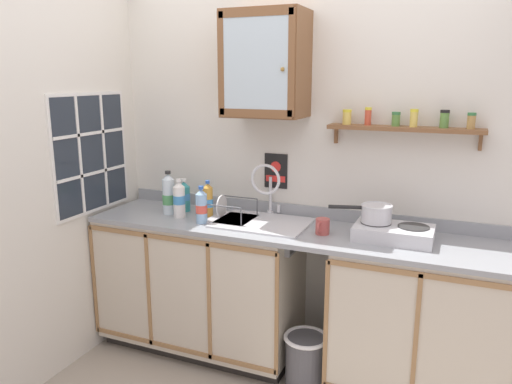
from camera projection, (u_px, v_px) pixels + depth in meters
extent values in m
cube|color=silver|center=(304.00, 162.00, 3.27)|extent=(3.25, 0.05, 2.63)
cube|color=silver|center=(31.00, 174.00, 2.89)|extent=(0.05, 3.53, 2.63)
cube|color=black|center=(204.00, 339.00, 3.54)|extent=(1.32, 0.51, 0.08)
cube|color=beige|center=(200.00, 280.00, 3.41)|extent=(1.34, 0.57, 0.84)
cube|color=#997047|center=(176.00, 239.00, 3.07)|extent=(1.34, 0.01, 0.03)
cube|color=#997047|center=(180.00, 349.00, 3.24)|extent=(1.34, 0.01, 0.03)
cube|color=#997047|center=(94.00, 280.00, 3.41)|extent=(0.02, 0.01, 0.78)
cube|color=#997047|center=(148.00, 291.00, 3.24)|extent=(0.02, 0.01, 0.78)
cube|color=#997047|center=(209.00, 303.00, 3.07)|extent=(0.02, 0.01, 0.78)
cube|color=#997047|center=(277.00, 316.00, 2.90)|extent=(0.02, 0.01, 0.78)
cube|color=beige|center=(420.00, 319.00, 2.86)|extent=(0.97, 0.57, 0.84)
cube|color=#997047|center=(421.00, 275.00, 2.52)|extent=(0.97, 0.01, 0.03)
cube|color=#997047|center=(326.00, 325.00, 2.79)|extent=(0.02, 0.01, 0.78)
cube|color=#997047|center=(415.00, 343.00, 2.60)|extent=(0.02, 0.01, 0.78)
cube|color=gray|center=(288.00, 230.00, 3.07)|extent=(2.61, 0.60, 0.03)
cube|color=gray|center=(301.00, 211.00, 3.31)|extent=(2.61, 0.02, 0.08)
cube|color=silver|center=(262.00, 223.00, 3.16)|extent=(0.58, 0.44, 0.01)
cube|color=slate|center=(262.00, 242.00, 3.18)|extent=(0.50, 0.36, 0.01)
cube|color=slate|center=(273.00, 226.00, 3.34)|extent=(0.50, 0.01, 0.13)
cube|color=slate|center=(251.00, 242.00, 3.01)|extent=(0.50, 0.01, 0.13)
cylinder|color=#4C4C51|center=(262.00, 242.00, 3.19)|extent=(0.04, 0.04, 0.01)
cylinder|color=silver|center=(270.00, 212.00, 3.38)|extent=(0.05, 0.05, 0.02)
cylinder|color=silver|center=(270.00, 194.00, 3.35)|extent=(0.02, 0.02, 0.23)
torus|color=silver|center=(265.00, 179.00, 3.24)|extent=(0.21, 0.02, 0.21)
cylinder|color=silver|center=(279.00, 208.00, 3.35)|extent=(0.02, 0.02, 0.05)
cube|color=silver|center=(394.00, 233.00, 2.83)|extent=(0.44, 0.28, 0.08)
cylinder|color=#2D2D2D|center=(376.00, 223.00, 2.88)|extent=(0.18, 0.18, 0.01)
cylinder|color=#2D2D2D|center=(414.00, 227.00, 2.80)|extent=(0.18, 0.18, 0.01)
cylinder|color=black|center=(371.00, 237.00, 2.76)|extent=(0.03, 0.02, 0.03)
cylinder|color=black|center=(410.00, 242.00, 2.68)|extent=(0.03, 0.02, 0.03)
cylinder|color=silver|center=(376.00, 214.00, 2.87)|extent=(0.17, 0.17, 0.10)
torus|color=silver|center=(377.00, 206.00, 2.86)|extent=(0.18, 0.18, 0.01)
cylinder|color=black|center=(345.00, 207.00, 2.88)|extent=(0.19, 0.07, 0.02)
cylinder|color=gold|center=(208.00, 202.00, 3.30)|extent=(0.06, 0.06, 0.20)
cone|color=gold|center=(208.00, 186.00, 3.28)|extent=(0.06, 0.06, 0.03)
cylinder|color=#2D59B2|center=(208.00, 182.00, 3.27)|extent=(0.03, 0.03, 0.02)
cylinder|color=#3F8CCC|center=(208.00, 203.00, 3.30)|extent=(0.07, 0.07, 0.05)
cylinder|color=white|center=(179.00, 202.00, 3.28)|extent=(0.08, 0.08, 0.21)
cone|color=white|center=(179.00, 184.00, 3.26)|extent=(0.07, 0.07, 0.03)
cylinder|color=white|center=(178.00, 180.00, 3.25)|extent=(0.03, 0.03, 0.02)
cylinder|color=#3F8CCC|center=(179.00, 200.00, 3.28)|extent=(0.08, 0.08, 0.06)
cylinder|color=silver|center=(169.00, 197.00, 3.36)|extent=(0.08, 0.08, 0.24)
cone|color=silver|center=(168.00, 177.00, 3.33)|extent=(0.08, 0.08, 0.04)
cylinder|color=#262626|center=(168.00, 172.00, 3.32)|extent=(0.04, 0.04, 0.02)
cylinder|color=#4C9959|center=(169.00, 199.00, 3.36)|extent=(0.09, 0.09, 0.07)
cylinder|color=#8CB7E0|center=(202.00, 209.00, 3.15)|extent=(0.07, 0.07, 0.19)
cone|color=#8CB7E0|center=(201.00, 192.00, 3.13)|extent=(0.07, 0.07, 0.03)
cylinder|color=#2D59B2|center=(201.00, 188.00, 3.12)|extent=(0.03, 0.03, 0.02)
cylinder|color=#D84C3F|center=(202.00, 209.00, 3.15)|extent=(0.07, 0.07, 0.05)
cylinder|color=teal|center=(184.00, 199.00, 3.44)|extent=(0.08, 0.08, 0.17)
cone|color=teal|center=(184.00, 184.00, 3.42)|extent=(0.08, 0.08, 0.04)
cylinder|color=white|center=(184.00, 180.00, 3.41)|extent=(0.04, 0.04, 0.02)
cylinder|color=#3F8CCC|center=(184.00, 197.00, 3.44)|extent=(0.08, 0.08, 0.05)
cube|color=#B2B2B7|center=(231.00, 219.00, 3.24)|extent=(0.28, 0.28, 0.01)
cylinder|color=#4C4F54|center=(204.00, 213.00, 3.16)|extent=(0.01, 0.01, 0.11)
cylinder|color=#4C4F54|center=(241.00, 217.00, 3.06)|extent=(0.01, 0.01, 0.11)
cylinder|color=#4C4F54|center=(222.00, 203.00, 3.39)|extent=(0.01, 0.01, 0.11)
cylinder|color=#4C4F54|center=(257.00, 207.00, 3.29)|extent=(0.01, 0.01, 0.11)
cylinder|color=#4C4F54|center=(222.00, 206.00, 3.10)|extent=(0.26, 0.01, 0.01)
cylinder|color=#4C4F54|center=(239.00, 197.00, 3.33)|extent=(0.26, 0.01, 0.01)
cylinder|color=white|center=(222.00, 206.00, 3.25)|extent=(0.01, 0.14, 0.14)
cylinder|color=#B24C47|center=(323.00, 226.00, 2.94)|extent=(0.08, 0.08, 0.09)
torus|color=#B24C47|center=(320.00, 228.00, 2.90)|extent=(0.02, 0.07, 0.06)
cube|color=brown|center=(266.00, 64.00, 3.04)|extent=(0.50, 0.32, 0.64)
cube|color=silver|center=(255.00, 64.00, 2.89)|extent=(0.41, 0.01, 0.52)
cube|color=brown|center=(221.00, 64.00, 2.97)|extent=(0.04, 0.01, 0.60)
cube|color=brown|center=(292.00, 63.00, 2.81)|extent=(0.04, 0.01, 0.60)
cube|color=brown|center=(255.00, 12.00, 2.82)|extent=(0.47, 0.01, 0.05)
cube|color=brown|center=(255.00, 114.00, 2.96)|extent=(0.47, 0.01, 0.05)
sphere|color=olive|center=(282.00, 69.00, 2.82)|extent=(0.02, 0.02, 0.02)
cube|color=brown|center=(404.00, 129.00, 2.88)|extent=(0.89, 0.14, 0.02)
cube|color=brown|center=(336.00, 135.00, 3.10)|extent=(0.02, 0.03, 0.10)
cube|color=brown|center=(481.00, 142.00, 2.79)|extent=(0.02, 0.03, 0.10)
cylinder|color=#E0C659|center=(347.00, 118.00, 3.00)|extent=(0.05, 0.05, 0.07)
cylinder|color=yellow|center=(347.00, 111.00, 2.99)|extent=(0.05, 0.05, 0.02)
cylinder|color=#CC4C33|center=(368.00, 118.00, 2.96)|extent=(0.04, 0.04, 0.09)
cylinder|color=yellow|center=(368.00, 109.00, 2.95)|extent=(0.04, 0.04, 0.02)
cylinder|color=#598C3F|center=(396.00, 120.00, 2.90)|extent=(0.05, 0.05, 0.07)
cylinder|color=#33723F|center=(396.00, 113.00, 2.89)|extent=(0.05, 0.05, 0.02)
cylinder|color=#E0C659|center=(414.00, 119.00, 2.84)|extent=(0.04, 0.04, 0.09)
cylinder|color=yellow|center=(414.00, 110.00, 2.83)|extent=(0.05, 0.05, 0.02)
cylinder|color=#598C3F|center=(444.00, 120.00, 2.80)|extent=(0.05, 0.05, 0.08)
cylinder|color=black|center=(445.00, 111.00, 2.79)|extent=(0.05, 0.05, 0.02)
cylinder|color=tan|center=(471.00, 122.00, 2.74)|extent=(0.04, 0.04, 0.07)
cylinder|color=#33723F|center=(472.00, 114.00, 2.73)|extent=(0.05, 0.05, 0.02)
cube|color=black|center=(276.00, 171.00, 3.33)|extent=(0.16, 0.01, 0.23)
cube|color=red|center=(276.00, 179.00, 3.33)|extent=(0.14, 0.00, 0.04)
cylinder|color=red|center=(276.00, 167.00, 3.32)|extent=(0.07, 0.00, 0.07)
cube|color=#262D38|center=(92.00, 153.00, 3.29)|extent=(0.01, 0.66, 0.75)
cube|color=white|center=(90.00, 153.00, 3.29)|extent=(0.02, 0.70, 0.80)
cube|color=white|center=(80.00, 156.00, 3.18)|extent=(0.01, 0.02, 0.75)
cube|color=white|center=(104.00, 151.00, 3.39)|extent=(0.01, 0.02, 0.75)
cube|color=white|center=(94.00, 173.00, 3.31)|extent=(0.01, 0.66, 0.02)
cube|color=white|center=(91.00, 133.00, 3.25)|extent=(0.01, 0.66, 0.02)
cylinder|color=#4C4C51|center=(305.00, 362.00, 3.02)|extent=(0.24, 0.24, 0.33)
torus|color=white|center=(306.00, 337.00, 2.98)|extent=(0.27, 0.27, 0.02)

